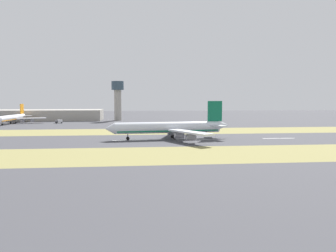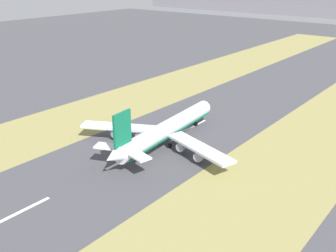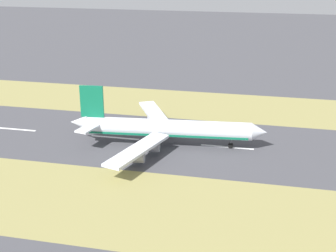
% 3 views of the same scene
% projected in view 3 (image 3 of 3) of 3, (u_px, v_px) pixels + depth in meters
% --- Properties ---
extents(ground_plane, '(800.00, 800.00, 0.00)m').
position_uv_depth(ground_plane, '(159.00, 141.00, 163.60)').
color(ground_plane, '#424247').
extents(grass_median_west, '(40.00, 600.00, 0.01)m').
position_uv_depth(grass_median_west, '(183.00, 104.00, 204.83)').
color(grass_median_west, olive).
rests_on(grass_median_west, ground).
extents(grass_median_east, '(40.00, 600.00, 0.01)m').
position_uv_depth(grass_median_east, '(119.00, 204.00, 122.36)').
color(grass_median_east, olive).
rests_on(grass_median_east, ground).
extents(centreline_dash_near, '(1.20, 18.00, 0.01)m').
position_uv_depth(centreline_dash_near, '(14.00, 129.00, 175.09)').
color(centreline_dash_near, silver).
rests_on(centreline_dash_near, ground).
extents(centreline_dash_mid, '(1.20, 18.00, 0.01)m').
position_uv_depth(centreline_dash_mid, '(115.00, 138.00, 166.91)').
color(centreline_dash_mid, silver).
rests_on(centreline_dash_mid, ground).
extents(centreline_dash_far, '(1.20, 18.00, 0.01)m').
position_uv_depth(centreline_dash_far, '(227.00, 147.00, 158.74)').
color(centreline_dash_far, silver).
rests_on(centreline_dash_far, ground).
extents(airplane_main_jet, '(63.83, 67.22, 20.20)m').
position_uv_depth(airplane_main_jet, '(162.00, 128.00, 158.42)').
color(airplane_main_jet, silver).
rests_on(airplane_main_jet, ground).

